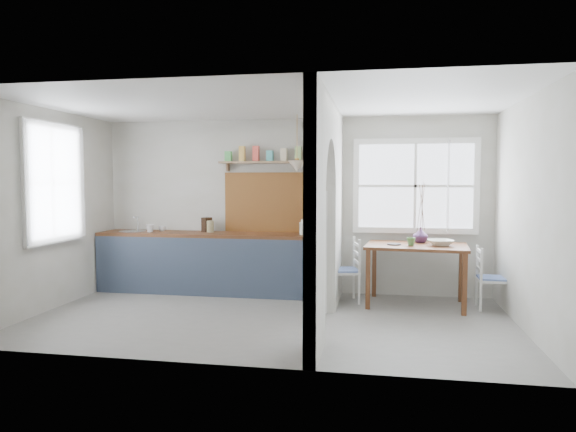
% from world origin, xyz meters
% --- Properties ---
extents(floor, '(5.80, 3.20, 0.01)m').
position_xyz_m(floor, '(0.00, 0.00, 0.00)').
color(floor, gray).
rests_on(floor, ground).
extents(ceiling, '(5.80, 3.20, 0.01)m').
position_xyz_m(ceiling, '(0.00, 0.00, 2.60)').
color(ceiling, silver).
rests_on(ceiling, walls).
extents(walls, '(5.81, 3.21, 2.60)m').
position_xyz_m(walls, '(0.00, 0.00, 1.30)').
color(walls, silver).
rests_on(walls, floor).
extents(partition, '(0.12, 3.20, 2.60)m').
position_xyz_m(partition, '(0.70, 0.06, 1.45)').
color(partition, silver).
rests_on(partition, floor).
extents(kitchen_window, '(0.10, 1.16, 1.50)m').
position_xyz_m(kitchen_window, '(-2.87, 0.00, 1.65)').
color(kitchen_window, white).
rests_on(kitchen_window, walls).
extents(nook_window, '(1.76, 0.10, 1.30)m').
position_xyz_m(nook_window, '(1.80, 1.56, 1.60)').
color(nook_window, white).
rests_on(nook_window, walls).
extents(counter, '(3.50, 0.60, 0.90)m').
position_xyz_m(counter, '(-1.13, 1.33, 0.46)').
color(counter, '#502D16').
rests_on(counter, floor).
extents(sink, '(0.40, 0.40, 0.02)m').
position_xyz_m(sink, '(-2.43, 1.30, 0.89)').
color(sink, silver).
rests_on(sink, counter).
extents(backsplash, '(1.65, 0.03, 0.90)m').
position_xyz_m(backsplash, '(-0.20, 1.58, 1.35)').
color(backsplash, '#9D6023').
rests_on(backsplash, walls).
extents(shelf, '(1.75, 0.20, 0.21)m').
position_xyz_m(shelf, '(-0.20, 1.49, 2.01)').
color(shelf, '#9B7E5C').
rests_on(shelf, walls).
extents(pendant_lamp, '(0.26, 0.26, 0.16)m').
position_xyz_m(pendant_lamp, '(0.15, 1.15, 1.88)').
color(pendant_lamp, '#F2E2C6').
rests_on(pendant_lamp, ceiling).
extents(utensil_rail, '(0.02, 0.50, 0.02)m').
position_xyz_m(utensil_rail, '(0.61, 0.90, 1.45)').
color(utensil_rail, silver).
rests_on(utensil_rail, partition).
extents(dining_table, '(1.39, 1.00, 0.82)m').
position_xyz_m(dining_table, '(1.79, 1.02, 0.41)').
color(dining_table, '#502D16').
rests_on(dining_table, floor).
extents(chair_left, '(0.49, 0.49, 0.89)m').
position_xyz_m(chair_left, '(0.82, 1.06, 0.44)').
color(chair_left, silver).
rests_on(chair_left, floor).
extents(chair_right, '(0.38, 0.38, 0.82)m').
position_xyz_m(chair_right, '(2.76, 0.98, 0.41)').
color(chair_right, silver).
rests_on(chair_right, floor).
extents(kettle, '(0.22, 0.19, 0.22)m').
position_xyz_m(kettle, '(0.24, 1.27, 1.01)').
color(kettle, silver).
rests_on(kettle, counter).
extents(mug_a, '(0.15, 0.15, 0.12)m').
position_xyz_m(mug_a, '(-2.11, 1.23, 0.96)').
color(mug_a, silver).
rests_on(mug_a, counter).
extents(mug_b, '(0.14, 0.14, 0.08)m').
position_xyz_m(mug_b, '(-1.98, 1.38, 0.94)').
color(mug_b, silver).
rests_on(mug_b, counter).
extents(knife_block, '(0.15, 0.17, 0.22)m').
position_xyz_m(knife_block, '(-1.28, 1.43, 1.01)').
color(knife_block, '#3C2412').
rests_on(knife_block, counter).
extents(jar, '(0.13, 0.13, 0.17)m').
position_xyz_m(jar, '(-1.21, 1.38, 0.99)').
color(jar, tan).
rests_on(jar, counter).
extents(towel_magenta, '(0.02, 0.03, 0.52)m').
position_xyz_m(towel_magenta, '(0.58, 0.97, 0.28)').
color(towel_magenta, '#B32779').
rests_on(towel_magenta, counter).
extents(towel_orange, '(0.02, 0.03, 0.45)m').
position_xyz_m(towel_orange, '(0.58, 0.95, 0.25)').
color(towel_orange, orange).
rests_on(towel_orange, counter).
extents(bowl, '(0.39, 0.39, 0.08)m').
position_xyz_m(bowl, '(2.10, 0.97, 0.86)').
color(bowl, white).
rests_on(bowl, dining_table).
extents(table_cup, '(0.12, 0.12, 0.11)m').
position_xyz_m(table_cup, '(1.71, 0.91, 0.87)').
color(table_cup, '#4B8042').
rests_on(table_cup, dining_table).
extents(plate, '(0.19, 0.19, 0.02)m').
position_xyz_m(plate, '(1.50, 0.96, 0.83)').
color(plate, black).
rests_on(plate, dining_table).
extents(vase, '(0.26, 0.26, 0.21)m').
position_xyz_m(vase, '(1.86, 1.26, 0.93)').
color(vase, '#41244C').
rests_on(vase, dining_table).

